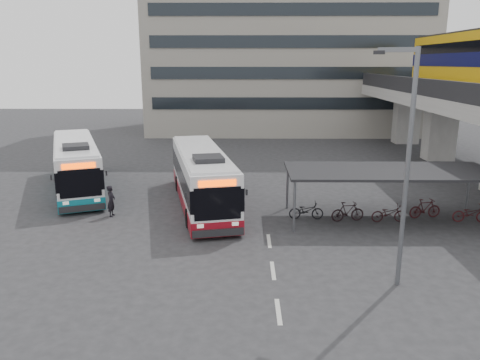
{
  "coord_description": "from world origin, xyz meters",
  "views": [
    {
      "loc": [
        1.43,
        -19.28,
        7.64
      ],
      "look_at": [
        1.19,
        3.06,
        2.0
      ],
      "focal_mm": 35.0,
      "sensor_mm": 36.0,
      "label": 1
    }
  ],
  "objects_px": {
    "pedestrian": "(111,201)",
    "bus_teal": "(76,165)",
    "bus_main": "(202,178)",
    "lamp_post": "(405,156)"
  },
  "relations": [
    {
      "from": "pedestrian",
      "to": "bus_teal",
      "type": "bearing_deg",
      "value": 36.28
    },
    {
      "from": "bus_main",
      "to": "pedestrian",
      "type": "bearing_deg",
      "value": -167.59
    },
    {
      "from": "bus_main",
      "to": "pedestrian",
      "type": "height_order",
      "value": "bus_main"
    },
    {
      "from": "bus_main",
      "to": "bus_teal",
      "type": "xyz_separation_m",
      "value": [
        -8.0,
        3.18,
        -0.01
      ]
    },
    {
      "from": "bus_teal",
      "to": "pedestrian",
      "type": "relative_size",
      "value": 6.88
    },
    {
      "from": "pedestrian",
      "to": "bus_main",
      "type": "bearing_deg",
      "value": -63.39
    },
    {
      "from": "pedestrian",
      "to": "lamp_post",
      "type": "height_order",
      "value": "lamp_post"
    },
    {
      "from": "bus_teal",
      "to": "pedestrian",
      "type": "bearing_deg",
      "value": -77.19
    },
    {
      "from": "bus_teal",
      "to": "pedestrian",
      "type": "distance_m",
      "value": 6.36
    },
    {
      "from": "bus_main",
      "to": "bus_teal",
      "type": "height_order",
      "value": "bus_main"
    }
  ]
}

